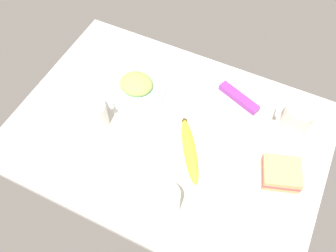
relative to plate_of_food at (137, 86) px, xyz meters
The scene contains 9 objects.
tabletop 19.00cm from the plate_of_food, 147.24° to the left, with size 90.00×64.00×2.00cm, color beige.
plate_of_food is the anchor object (origin of this frame).
coffee_mug_black 48.84cm from the plate_of_food, behind, with size 10.67×8.44×8.74cm.
coffee_mug_milky 17.59cm from the plate_of_food, 74.39° to the left, with size 8.11×10.20×8.74cm.
sandwich_main 50.12cm from the plate_of_food, 168.38° to the left, with size 12.10×11.48×4.40cm.
glass_of_milk 40.41cm from the plate_of_food, 129.07° to the left, with size 7.06×7.06×9.48cm.
banana 28.08cm from the plate_of_food, 150.03° to the left, with size 14.11×19.30×3.44cm.
spoon 49.59cm from the plate_of_food, 148.95° to the left, with size 6.80×11.70×0.80cm.
snack_bar 31.90cm from the plate_of_food, 162.15° to the right, with size 14.11×2.90×2.00cm, color purple.
Camera 1 is at (-24.38, 50.55, 91.18)cm, focal length 38.70 mm.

